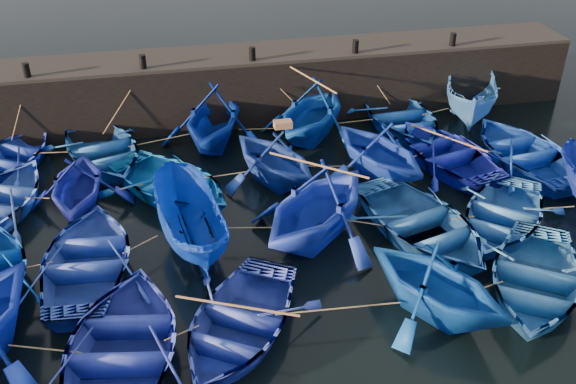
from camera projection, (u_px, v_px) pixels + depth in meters
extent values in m
plane|color=black|center=(313.00, 275.00, 17.34)|extent=(120.00, 120.00, 0.00)
cube|color=black|center=(250.00, 86.00, 25.41)|extent=(26.00, 2.50, 2.50)
cube|color=black|center=(249.00, 54.00, 24.72)|extent=(26.00, 2.50, 0.12)
cylinder|color=black|center=(26.00, 70.00, 22.40)|extent=(0.24, 0.24, 0.50)
cylinder|color=black|center=(143.00, 62.00, 23.11)|extent=(0.24, 0.24, 0.50)
cylinder|color=black|center=(252.00, 54.00, 23.81)|extent=(0.24, 0.24, 0.50)
cylinder|color=black|center=(355.00, 46.00, 24.52)|extent=(0.24, 0.24, 0.50)
cylinder|color=black|center=(453.00, 39.00, 25.22)|extent=(0.24, 0.24, 0.50)
imported|color=#172E98|center=(7.00, 158.00, 21.96)|extent=(5.14, 5.60, 0.95)
imported|color=#174F98|center=(102.00, 150.00, 22.34)|extent=(4.95, 5.86, 1.04)
imported|color=navy|center=(213.00, 116.00, 23.16)|extent=(5.03, 5.42, 2.34)
imported|color=#063996|center=(312.00, 110.00, 23.58)|extent=(5.78, 5.89, 2.35)
imported|color=#114496|center=(401.00, 117.00, 24.60)|extent=(3.94, 5.31, 1.06)
imported|color=blue|center=(471.00, 96.00, 25.17)|extent=(3.88, 5.48, 1.99)
imported|color=navy|center=(78.00, 183.00, 19.54)|extent=(3.38, 3.86, 1.94)
imported|color=blue|center=(171.00, 183.00, 20.47)|extent=(5.70, 5.90, 1.00)
imported|color=navy|center=(274.00, 156.00, 20.91)|extent=(4.75, 4.97, 2.03)
imported|color=#1232AD|center=(379.00, 149.00, 21.16)|extent=(4.87, 5.19, 2.19)
imported|color=#0E178C|center=(446.00, 152.00, 22.26)|extent=(4.55, 5.56, 1.01)
imported|color=blue|center=(525.00, 151.00, 22.23)|extent=(4.25, 5.52, 1.06)
imported|color=blue|center=(89.00, 259.00, 17.10)|extent=(3.93, 5.22, 1.03)
imported|color=#052CA1|center=(189.00, 222.00, 17.93)|extent=(2.36, 4.71, 1.74)
imported|color=#1934C9|center=(317.00, 204.00, 18.09)|extent=(6.15, 6.12, 2.45)
imported|color=#215BA3|center=(422.00, 224.00, 18.47)|extent=(4.98, 5.99, 1.07)
imported|color=#255EB4|center=(502.00, 215.00, 18.95)|extent=(5.49, 5.64, 0.96)
imported|color=#2230A1|center=(124.00, 347.00, 14.33)|extent=(4.65, 5.86, 1.10)
imported|color=#2639A4|center=(238.00, 322.00, 15.09)|extent=(5.22, 5.67, 0.96)
imported|color=#0A45A0|center=(437.00, 282.00, 15.48)|extent=(4.98, 5.14, 2.07)
imported|color=#2C6CB9|center=(535.00, 278.00, 16.43)|extent=(5.55, 5.92, 1.00)
cube|color=#986642|center=(283.00, 124.00, 20.37)|extent=(0.57, 0.34, 0.22)
cylinder|color=tan|center=(55.00, 152.00, 22.12)|extent=(1.38, 0.21, 0.04)
cylinder|color=tan|center=(159.00, 140.00, 22.91)|extent=(2.20, 0.58, 0.04)
cylinder|color=tan|center=(263.00, 129.00, 23.70)|extent=(1.82, 0.29, 0.04)
cylinder|color=tan|center=(357.00, 121.00, 24.25)|extent=(1.74, 0.10, 0.04)
cylinder|color=tan|center=(436.00, 111.00, 24.99)|extent=(1.22, 0.37, 0.04)
cylinder|color=tan|center=(38.00, 198.00, 19.62)|extent=(0.73, 0.22, 0.04)
cylinder|color=tan|center=(126.00, 188.00, 20.10)|extent=(1.01, 0.26, 0.04)
cylinder|color=tan|center=(224.00, 175.00, 20.80)|extent=(1.58, 0.18, 0.04)
cylinder|color=tan|center=(327.00, 166.00, 21.30)|extent=(1.68, 0.42, 0.04)
cylinder|color=tan|center=(413.00, 157.00, 21.84)|extent=(0.84, 0.43, 0.04)
cylinder|color=tan|center=(486.00, 151.00, 22.23)|extent=(0.89, 0.62, 0.04)
cylinder|color=tan|center=(37.00, 265.00, 16.80)|extent=(0.83, 0.17, 0.04)
cylinder|color=tan|center=(141.00, 244.00, 17.59)|extent=(0.97, 0.66, 0.04)
cylinder|color=tan|center=(254.00, 228.00, 18.27)|extent=(1.80, 0.38, 0.04)
cylinder|color=tan|center=(369.00, 223.00, 18.45)|extent=(1.20, 0.64, 0.04)
cylinder|color=tan|center=(463.00, 218.00, 18.69)|extent=(0.73, 0.05, 0.04)
cylinder|color=tan|center=(552.00, 208.00, 19.14)|extent=(1.38, 0.16, 0.04)
cylinder|color=tan|center=(45.00, 349.00, 14.26)|extent=(1.64, 0.61, 0.04)
cylinder|color=tan|center=(182.00, 333.00, 14.69)|extent=(0.82, 0.35, 0.04)
cylinder|color=tan|center=(338.00, 308.00, 15.39)|extent=(3.06, 0.25, 0.04)
cylinder|color=tan|center=(486.00, 287.00, 16.07)|extent=(1.03, 0.24, 0.04)
cylinder|color=tan|center=(20.00, 109.00, 22.68)|extent=(0.94, 0.61, 2.09)
cylinder|color=tan|center=(123.00, 102.00, 23.24)|extent=(1.75, 0.78, 2.09)
cylinder|color=tan|center=(232.00, 90.00, 24.17)|extent=(1.76, 0.23, 2.09)
cylinder|color=tan|center=(279.00, 87.00, 24.38)|extent=(1.92, 0.49, 2.09)
cylinder|color=tan|center=(373.00, 79.00, 25.08)|extent=(1.47, 0.43, 2.09)
cylinder|color=tan|center=(455.00, 71.00, 25.83)|extent=(0.48, 0.09, 2.08)
cylinder|color=#99724C|center=(313.00, 80.00, 22.95)|extent=(1.08, 2.84, 0.06)
cylinder|color=#99724C|center=(448.00, 138.00, 21.98)|extent=(1.77, 2.49, 0.06)
cylinder|color=#99724C|center=(318.00, 165.00, 17.42)|extent=(2.34, 1.97, 0.06)
cylinder|color=#99724C|center=(237.00, 306.00, 14.82)|extent=(2.74, 1.32, 0.06)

